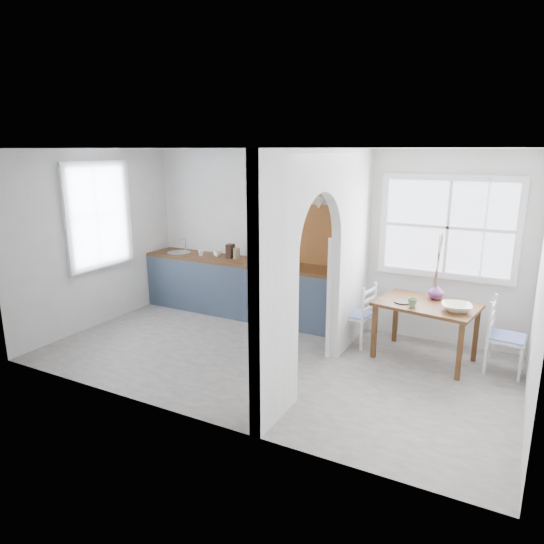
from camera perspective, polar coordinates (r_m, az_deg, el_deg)
The scene contains 26 objects.
floor at distance 6.28m, azimuth -0.27°, elevation -10.13°, with size 5.80×3.20×0.01m, color #9D9790.
ceiling at distance 5.72m, azimuth -0.30°, elevation 14.34°, with size 5.80×3.20×0.01m, color silver.
walls at distance 5.86m, azimuth -0.28°, elevation 1.53°, with size 5.81×3.21×2.60m.
partition at distance 5.59m, azimuth 6.34°, elevation 2.41°, with size 0.12×3.20×2.60m.
kitchen_window at distance 7.57m, azimuth -19.94°, elevation 6.26°, with size 0.10×1.16×1.50m, color white, non-canonical shape.
nook_window at distance 6.74m, azimuth 19.97°, elevation 4.94°, with size 1.76×0.10×1.30m, color white, non-canonical shape.
counter at distance 7.73m, azimuth -3.03°, elevation -1.80°, with size 3.50×0.60×0.90m.
sink at distance 8.33m, azimuth -10.87°, elevation 2.21°, with size 0.40×0.40×0.02m, color silver.
backsplash at distance 7.33m, azimuth 4.13°, elevation 4.47°, with size 1.65×0.03×0.90m, color brown.
shelf at distance 7.17m, azimuth 3.94°, elevation 9.53°, with size 1.75×0.20×0.21m.
pendant_lamp at distance 6.73m, azimuth 5.52°, elevation 8.12°, with size 0.26×0.26×0.16m, color #F3E9CD.
utensil_rail at distance 6.40m, azimuth 8.38°, elevation 3.83°, with size 0.02×0.02×0.50m, color silver.
dining_table at distance 6.42m, azimuth 17.53°, elevation -6.69°, with size 1.18×0.79×0.74m, color #4E2B15, non-canonical shape.
chair_left at distance 6.67m, azimuth 9.87°, elevation -4.86°, with size 0.40×0.40×0.87m, color silver, non-canonical shape.
chair_right at distance 6.38m, azimuth 25.91°, elevation -6.87°, with size 0.41×0.41×0.90m, color silver, non-canonical shape.
kettle at distance 6.86m, azimuth 8.10°, elevation 0.74°, with size 0.18×0.14×0.21m, color white, non-canonical shape.
mug_a at distance 7.99m, azimuth -8.35°, elevation 2.21°, with size 0.10×0.10×0.09m, color white.
mug_b at distance 7.91m, azimuth -6.45°, elevation 2.19°, with size 0.13×0.13×0.10m, color white.
knife_block at distance 7.78m, azimuth -4.93°, elevation 2.48°, with size 0.10×0.14×0.22m, color black.
jar at distance 7.72m, azimuth -4.20°, elevation 2.20°, with size 0.10×0.10×0.17m, color #877955.
towel_magenta at distance 6.78m, azimuth 7.97°, elevation -5.88°, with size 0.02×0.03×0.49m, color #A42B5F.
towel_orange at distance 6.76m, azimuth 7.89°, elevation -6.14°, with size 0.02×0.03×0.46m, color #C1770E.
bowl at distance 6.13m, azimuth 20.89°, elevation -3.91°, with size 0.35×0.35×0.08m, color white.
table_cup at distance 6.11m, azimuth 16.20°, elevation -3.47°, with size 0.11×0.11×0.11m, color #639661.
plate at distance 6.25m, azimuth 15.11°, elevation -3.42°, with size 0.21×0.21×0.02m, color black.
vase at distance 6.50m, azimuth 18.73°, elevation -2.14°, with size 0.20×0.20×0.21m, color #6A367A.
Camera 1 is at (2.70, -5.04, 2.59)m, focal length 32.00 mm.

